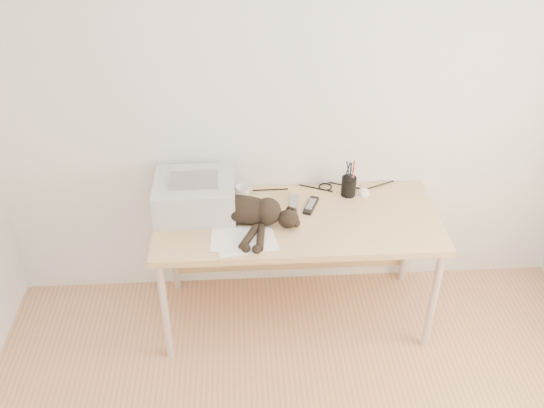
{
  "coord_description": "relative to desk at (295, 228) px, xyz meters",
  "views": [
    {
      "loc": [
        -0.3,
        -1.38,
        2.7
      ],
      "look_at": [
        -0.14,
        1.34,
        0.87
      ],
      "focal_mm": 40.0,
      "sensor_mm": 36.0,
      "label": 1
    }
  ],
  "objects": [
    {
      "name": "remote_grey",
      "position": [
        -0.01,
        0.04,
        0.14
      ],
      "size": [
        0.07,
        0.18,
        0.02
      ],
      "primitive_type": "cube",
      "rotation": [
        0.0,
        0.0,
        -0.14
      ],
      "color": "slate",
      "rests_on": "desk"
    },
    {
      "name": "remote_black",
      "position": [
        0.09,
        0.02,
        0.14
      ],
      "size": [
        0.11,
        0.18,
        0.02
      ],
      "primitive_type": "cube",
      "rotation": [
        0.0,
        0.0,
        -0.39
      ],
      "color": "black",
      "rests_on": "desk"
    },
    {
      "name": "papers",
      "position": [
        -0.31,
        -0.28,
        0.14
      ],
      "size": [
        0.37,
        0.27,
        0.01
      ],
      "color": "white",
      "rests_on": "desk"
    },
    {
      "name": "pen_cup",
      "position": [
        0.32,
        0.14,
        0.2
      ],
      "size": [
        0.09,
        0.09,
        0.22
      ],
      "color": "black",
      "rests_on": "desk"
    },
    {
      "name": "wall_back",
      "position": [
        0.0,
        0.27,
        0.69
      ],
      "size": [
        3.5,
        0.0,
        3.5
      ],
      "primitive_type": "plane",
      "rotation": [
        1.57,
        0.0,
        0.0
      ],
      "color": "silver",
      "rests_on": "floor"
    },
    {
      "name": "printer",
      "position": [
        -0.57,
        0.02,
        0.24
      ],
      "size": [
        0.45,
        0.38,
        0.21
      ],
      "color": "#A4A3A8",
      "rests_on": "desk"
    },
    {
      "name": "desk",
      "position": [
        0.0,
        0.0,
        0.0
      ],
      "size": [
        1.6,
        0.7,
        0.74
      ],
      "color": "tan",
      "rests_on": "floor"
    },
    {
      "name": "cable_tangle",
      "position": [
        0.0,
        0.22,
        0.14
      ],
      "size": [
        1.36,
        0.09,
        0.01
      ],
      "primitive_type": null,
      "color": "black",
      "rests_on": "desk"
    },
    {
      "name": "cat",
      "position": [
        -0.32,
        -0.11,
        0.21
      ],
      "size": [
        0.73,
        0.44,
        0.17
      ],
      "rotation": [
        0.0,
        0.0,
        -0.23
      ],
      "color": "black",
      "rests_on": "desk"
    },
    {
      "name": "mug",
      "position": [
        -0.3,
        0.13,
        0.18
      ],
      "size": [
        0.12,
        0.12,
        0.09
      ],
      "primitive_type": "imported",
      "rotation": [
        0.0,
        0.0,
        0.37
      ],
      "color": "silver",
      "rests_on": "desk"
    },
    {
      "name": "mouse",
      "position": [
        0.42,
        0.15,
        0.15
      ],
      "size": [
        0.07,
        0.12,
        0.04
      ],
      "primitive_type": "ellipsoid",
      "rotation": [
        0.0,
        0.0,
        -0.08
      ],
      "color": "white",
      "rests_on": "desk"
    }
  ]
}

